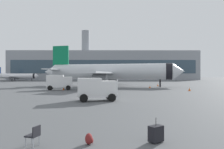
{
  "coord_description": "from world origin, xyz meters",
  "views": [
    {
      "loc": [
        -0.38,
        -2.25,
        3.03
      ],
      "look_at": [
        -0.17,
        29.19,
        3.0
      ],
      "focal_mm": 32.97,
      "sensor_mm": 36.0,
      "label": 1
    }
  ],
  "objects_px": {
    "airplane_at_gate": "(110,72)",
    "rolling_suitcase": "(156,134)",
    "safety_cone_mid": "(64,89)",
    "safety_cone_far": "(190,89)",
    "airplane_taxiing": "(16,76)",
    "cargo_van": "(96,88)",
    "safety_cone_outer": "(158,85)",
    "service_truck": "(59,82)",
    "traveller_backpack": "(89,139)",
    "gate_chair": "(34,134)",
    "safety_cone_near": "(150,86)"
  },
  "relations": [
    {
      "from": "airplane_at_gate",
      "to": "rolling_suitcase",
      "type": "height_order",
      "value": "airplane_at_gate"
    },
    {
      "from": "safety_cone_mid",
      "to": "safety_cone_far",
      "type": "height_order",
      "value": "safety_cone_far"
    },
    {
      "from": "airplane_taxiing",
      "to": "cargo_van",
      "type": "height_order",
      "value": "airplane_taxiing"
    },
    {
      "from": "airplane_taxiing",
      "to": "safety_cone_outer",
      "type": "height_order",
      "value": "airplane_taxiing"
    },
    {
      "from": "airplane_at_gate",
      "to": "airplane_taxiing",
      "type": "distance_m",
      "value": 63.57
    },
    {
      "from": "service_truck",
      "to": "safety_cone_mid",
      "type": "height_order",
      "value": "service_truck"
    },
    {
      "from": "safety_cone_mid",
      "to": "traveller_backpack",
      "type": "distance_m",
      "value": 31.83
    },
    {
      "from": "safety_cone_mid",
      "to": "gate_chair",
      "type": "height_order",
      "value": "gate_chair"
    },
    {
      "from": "airplane_at_gate",
      "to": "rolling_suitcase",
      "type": "xyz_separation_m",
      "value": [
        2.3,
        -41.83,
        -3.27
      ]
    },
    {
      "from": "safety_cone_mid",
      "to": "safety_cone_outer",
      "type": "height_order",
      "value": "safety_cone_outer"
    },
    {
      "from": "airplane_at_gate",
      "to": "cargo_van",
      "type": "bearing_deg",
      "value": -92.78
    },
    {
      "from": "safety_cone_outer",
      "to": "safety_cone_near",
      "type": "bearing_deg",
      "value": -116.33
    },
    {
      "from": "cargo_van",
      "to": "rolling_suitcase",
      "type": "height_order",
      "value": "cargo_van"
    },
    {
      "from": "airplane_at_gate",
      "to": "gate_chair",
      "type": "xyz_separation_m",
      "value": [
        -2.95,
        -42.3,
        -3.16
      ]
    },
    {
      "from": "safety_cone_outer",
      "to": "service_truck",
      "type": "bearing_deg",
      "value": -150.3
    },
    {
      "from": "traveller_backpack",
      "to": "airplane_at_gate",
      "type": "bearing_deg",
      "value": 89.12
    },
    {
      "from": "safety_cone_outer",
      "to": "gate_chair",
      "type": "relative_size",
      "value": 0.83
    },
    {
      "from": "airplane_at_gate",
      "to": "service_truck",
      "type": "relative_size",
      "value": 6.92
    },
    {
      "from": "safety_cone_near",
      "to": "safety_cone_outer",
      "type": "distance_m",
      "value": 7.55
    },
    {
      "from": "rolling_suitcase",
      "to": "gate_chair",
      "type": "distance_m",
      "value": 5.27
    },
    {
      "from": "airplane_taxiing",
      "to": "safety_cone_near",
      "type": "xyz_separation_m",
      "value": [
        53.44,
        -50.42,
        -1.94
      ]
    },
    {
      "from": "gate_chair",
      "to": "rolling_suitcase",
      "type": "bearing_deg",
      "value": 5.17
    },
    {
      "from": "cargo_van",
      "to": "traveller_backpack",
      "type": "height_order",
      "value": "cargo_van"
    },
    {
      "from": "airplane_taxiing",
      "to": "traveller_backpack",
      "type": "bearing_deg",
      "value": -63.5
    },
    {
      "from": "airplane_at_gate",
      "to": "traveller_backpack",
      "type": "xyz_separation_m",
      "value": [
        -0.65,
        -42.08,
        -3.42
      ]
    },
    {
      "from": "airplane_taxiing",
      "to": "gate_chair",
      "type": "distance_m",
      "value": 97.12
    },
    {
      "from": "safety_cone_outer",
      "to": "traveller_backpack",
      "type": "xyz_separation_m",
      "value": [
        -13.1,
        -43.96,
        -0.12
      ]
    },
    {
      "from": "cargo_van",
      "to": "traveller_backpack",
      "type": "distance_m",
      "value": 14.62
    },
    {
      "from": "traveller_backpack",
      "to": "rolling_suitcase",
      "type": "bearing_deg",
      "value": 4.97
    },
    {
      "from": "cargo_van",
      "to": "safety_cone_mid",
      "type": "distance_m",
      "value": 17.89
    },
    {
      "from": "safety_cone_near",
      "to": "safety_cone_outer",
      "type": "relative_size",
      "value": 0.82
    },
    {
      "from": "airplane_at_gate",
      "to": "safety_cone_outer",
      "type": "xyz_separation_m",
      "value": [
        12.45,
        1.88,
        -3.3
      ]
    },
    {
      "from": "airplane_at_gate",
      "to": "safety_cone_near",
      "type": "relative_size",
      "value": 59.95
    },
    {
      "from": "airplane_taxiing",
      "to": "gate_chair",
      "type": "height_order",
      "value": "airplane_taxiing"
    },
    {
      "from": "safety_cone_far",
      "to": "gate_chair",
      "type": "relative_size",
      "value": 0.81
    },
    {
      "from": "service_truck",
      "to": "traveller_backpack",
      "type": "bearing_deg",
      "value": -73.74
    },
    {
      "from": "cargo_van",
      "to": "safety_cone_near",
      "type": "relative_size",
      "value": 7.9
    },
    {
      "from": "cargo_van",
      "to": "safety_cone_outer",
      "type": "bearing_deg",
      "value": 64.89
    },
    {
      "from": "cargo_van",
      "to": "airplane_taxiing",
      "type": "bearing_deg",
      "value": 120.48
    },
    {
      "from": "safety_cone_outer",
      "to": "safety_cone_far",
      "type": "bearing_deg",
      "value": -81.82
    },
    {
      "from": "traveller_backpack",
      "to": "safety_cone_mid",
      "type": "bearing_deg",
      "value": 104.85
    },
    {
      "from": "service_truck",
      "to": "safety_cone_outer",
      "type": "height_order",
      "value": "service_truck"
    },
    {
      "from": "safety_cone_near",
      "to": "safety_cone_far",
      "type": "height_order",
      "value": "safety_cone_far"
    },
    {
      "from": "airplane_at_gate",
      "to": "traveller_backpack",
      "type": "bearing_deg",
      "value": -90.88
    },
    {
      "from": "cargo_van",
      "to": "safety_cone_far",
      "type": "relative_size",
      "value": 6.72
    },
    {
      "from": "airplane_at_gate",
      "to": "cargo_van",
      "type": "height_order",
      "value": "airplane_at_gate"
    },
    {
      "from": "rolling_suitcase",
      "to": "cargo_van",
      "type": "bearing_deg",
      "value": 104.27
    },
    {
      "from": "safety_cone_near",
      "to": "gate_chair",
      "type": "bearing_deg",
      "value": -107.85
    },
    {
      "from": "service_truck",
      "to": "safety_cone_far",
      "type": "xyz_separation_m",
      "value": [
        24.45,
        -2.82,
        -1.26
      ]
    },
    {
      "from": "service_truck",
      "to": "cargo_van",
      "type": "xyz_separation_m",
      "value": [
        8.43,
        -16.74,
        -0.16
      ]
    }
  ]
}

